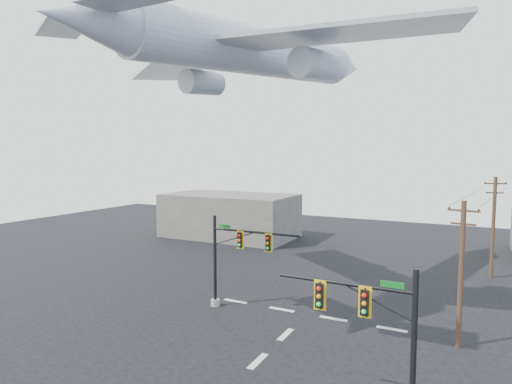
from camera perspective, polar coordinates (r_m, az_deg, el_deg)
The scene contains 8 objects.
lane_markings at distance 26.99m, azimuth 1.60°, elevation -20.47°, with size 14.00×21.20×0.01m.
signal_mast_near at distance 19.76m, azimuth 16.40°, elevation -18.68°, with size 6.30×0.78×7.05m.
signal_mast_far at distance 32.31m, azimuth -3.26°, elevation -9.00°, with size 7.22×0.77×7.02m.
utility_pole_a at distance 28.62m, azimuth 25.67°, elevation -9.55°, with size 1.77×0.46×8.92m.
utility_pole_b at distance 45.74m, azimuth 29.08°, elevation -3.91°, with size 1.91×0.59×9.57m.
power_lines at distance 36.62m, azimuth 28.02°, elevation -0.33°, with size 3.99×17.46×0.03m.
airliner at distance 34.77m, azimuth -0.06°, elevation 18.14°, with size 30.90×33.11×8.92m.
building_left at distance 60.58m, azimuth -3.52°, elevation -3.13°, with size 18.00×10.00×6.00m, color #68645C.
Camera 1 is at (10.37, -16.69, 11.65)m, focal length 30.00 mm.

